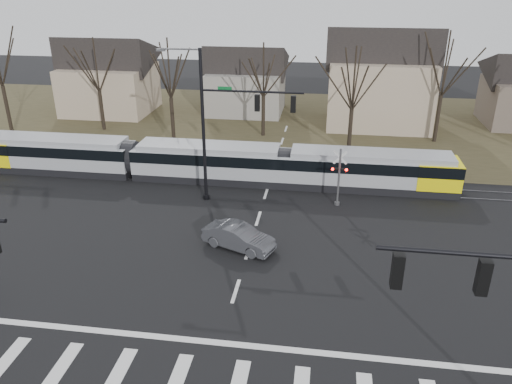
# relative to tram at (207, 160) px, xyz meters

# --- Properties ---
(ground) EXTENTS (140.00, 140.00, 0.00)m
(ground) POSITION_rel_tram_xyz_m (4.74, -16.00, -1.51)
(ground) COLOR black
(grass_verge) EXTENTS (140.00, 28.00, 0.01)m
(grass_verge) POSITION_rel_tram_xyz_m (4.74, 16.00, -1.50)
(grass_verge) COLOR #38331E
(grass_verge) RESTS_ON ground
(crosswalk) EXTENTS (27.00, 2.60, 0.01)m
(crosswalk) POSITION_rel_tram_xyz_m (4.74, -20.00, -1.50)
(crosswalk) COLOR silver
(crosswalk) RESTS_ON ground
(stop_line) EXTENTS (28.00, 0.35, 0.01)m
(stop_line) POSITION_rel_tram_xyz_m (4.74, -17.80, -1.50)
(stop_line) COLOR silver
(stop_line) RESTS_ON ground
(lane_dashes) EXTENTS (0.18, 30.00, 0.01)m
(lane_dashes) POSITION_rel_tram_xyz_m (4.74, -0.00, -1.50)
(lane_dashes) COLOR silver
(lane_dashes) RESTS_ON ground
(rail_pair) EXTENTS (90.00, 1.52, 0.06)m
(rail_pair) POSITION_rel_tram_xyz_m (4.74, -0.20, -1.48)
(rail_pair) COLOR #59595E
(rail_pair) RESTS_ON ground
(tram) EXTENTS (36.50, 2.71, 2.77)m
(tram) POSITION_rel_tram_xyz_m (0.00, 0.00, 0.00)
(tram) COLOR gray
(tram) RESTS_ON ground
(sedan) EXTENTS (4.34, 5.22, 1.39)m
(sedan) POSITION_rel_tram_xyz_m (4.15, -9.80, -0.81)
(sedan) COLOR #404146
(sedan) RESTS_ON ground
(signal_pole_far) EXTENTS (9.28, 0.44, 10.20)m
(signal_pole_far) POSITION_rel_tram_xyz_m (2.33, -3.50, 4.19)
(signal_pole_far) COLOR black
(signal_pole_far) RESTS_ON ground
(rail_crossing_signal) EXTENTS (1.08, 0.36, 4.00)m
(rail_crossing_signal) POSITION_rel_tram_xyz_m (9.74, -3.21, 0.38)
(rail_crossing_signal) COLOR #59595B
(rail_crossing_signal) RESTS_ON ground
(tree_row) EXTENTS (59.20, 7.20, 10.00)m
(tree_row) POSITION_rel_tram_xyz_m (6.74, 10.00, 3.49)
(tree_row) COLOR black
(tree_row) RESTS_ON ground
(house_a) EXTENTS (9.72, 8.64, 8.60)m
(house_a) POSITION_rel_tram_xyz_m (-15.26, 18.00, 2.96)
(house_a) COLOR tan
(house_a) RESTS_ON ground
(house_b) EXTENTS (8.64, 7.56, 7.65)m
(house_b) POSITION_rel_tram_xyz_m (-0.26, 20.00, 2.46)
(house_b) COLOR gray
(house_b) RESTS_ON ground
(house_c) EXTENTS (10.80, 8.64, 10.10)m
(house_c) POSITION_rel_tram_xyz_m (13.74, 17.00, 3.72)
(house_c) COLOR tan
(house_c) RESTS_ON ground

